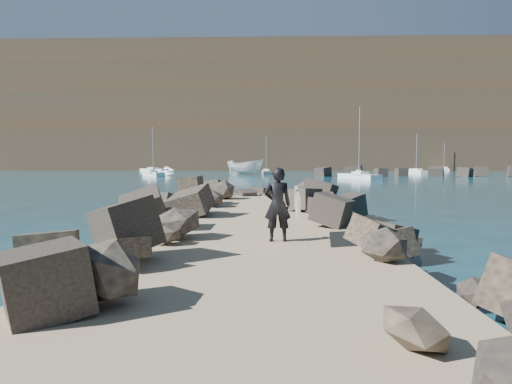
# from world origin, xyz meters

# --- Properties ---
(ground) EXTENTS (800.00, 800.00, 0.00)m
(ground) POSITION_xyz_m (0.00, 0.00, 0.00)
(ground) COLOR #0F384C
(ground) RESTS_ON ground
(jetty) EXTENTS (6.00, 26.00, 0.60)m
(jetty) POSITION_xyz_m (0.00, -2.00, 0.30)
(jetty) COLOR #8C7759
(jetty) RESTS_ON ground
(riprap_left) EXTENTS (2.60, 22.00, 1.00)m
(riprap_left) POSITION_xyz_m (-2.90, -1.50, 0.50)
(riprap_left) COLOR black
(riprap_left) RESTS_ON ground
(riprap_right) EXTENTS (2.60, 22.00, 1.00)m
(riprap_right) POSITION_xyz_m (2.90, -1.50, 0.50)
(riprap_right) COLOR black
(riprap_right) RESTS_ON ground
(breakwater_secondary) EXTENTS (52.00, 4.00, 1.20)m
(breakwater_secondary) POSITION_xyz_m (35.00, 55.00, 0.60)
(breakwater_secondary) COLOR black
(breakwater_secondary) RESTS_ON ground
(headland) EXTENTS (360.00, 140.00, 32.00)m
(headland) POSITION_xyz_m (10.00, 160.00, 16.00)
(headland) COLOR #2D4919
(headland) RESTS_ON ground
(surfboard_resting) EXTENTS (0.73, 2.43, 0.08)m
(surfboard_resting) POSITION_xyz_m (-2.51, 4.02, 1.04)
(surfboard_resting) COLOR beige
(surfboard_resting) RESTS_ON riprap_left
(boat_imported) EXTENTS (7.07, 4.95, 2.56)m
(boat_imported) POSITION_xyz_m (-3.68, 61.25, 1.28)
(boat_imported) COLOR silver
(boat_imported) RESTS_ON ground
(surfer_with_board) EXTENTS (0.83, 2.10, 1.69)m
(surfer_with_board) POSITION_xyz_m (0.65, -4.31, 1.45)
(surfer_with_board) COLOR black
(surfer_with_board) RESTS_ON jetty
(sailboat_b) EXTENTS (1.57, 5.62, 6.86)m
(sailboat_b) POSITION_xyz_m (-0.16, 64.22, 0.35)
(sailboat_b) COLOR white
(sailboat_b) RESTS_ON ground
(sailboat_a) EXTENTS (4.64, 6.00, 7.67)m
(sailboat_a) POSITION_xyz_m (-17.34, 54.37, 0.35)
(sailboat_a) COLOR white
(sailboat_a) RESTS_ON ground
(sailboat_e) EXTENTS (7.13, 6.46, 9.44)m
(sailboat_e) POSITION_xyz_m (-24.16, 81.40, 0.35)
(sailboat_e) COLOR white
(sailboat_e) RESTS_ON ground
(sailboat_d) EXTENTS (2.27, 6.15, 7.37)m
(sailboat_d) POSITION_xyz_m (26.86, 68.27, 0.35)
(sailboat_d) COLOR white
(sailboat_d) RESTS_ON ground
(sailboat_f) EXTENTS (1.75, 5.26, 6.42)m
(sailboat_f) POSITION_xyz_m (39.58, 88.87, 0.35)
(sailboat_f) COLOR white
(sailboat_f) RESTS_ON ground
(sailboat_c) EXTENTS (4.54, 8.07, 9.53)m
(sailboat_c) POSITION_xyz_m (12.10, 45.19, 0.35)
(sailboat_c) COLOR white
(sailboat_c) RESTS_ON ground
(headland_buildings) EXTENTS (137.50, 30.50, 5.00)m
(headland_buildings) POSITION_xyz_m (16.81, 152.19, 33.97)
(headland_buildings) COLOR white
(headland_buildings) RESTS_ON headland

